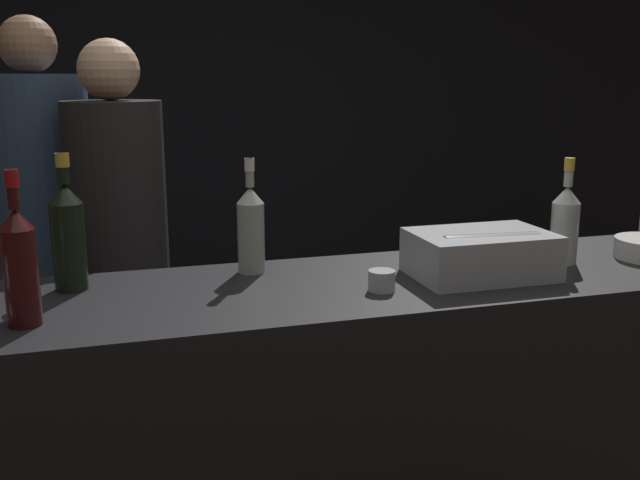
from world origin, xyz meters
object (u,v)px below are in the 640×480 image
object	(u,v)px
person_blond_tee	(44,235)
person_in_hoodie	(121,258)
candle_votive	(382,280)
white_wine_bottle	(251,227)
red_wine_bottle_tall	(20,264)
champagne_bottle	(68,234)
rose_wine_bottle	(565,222)
ice_bin_with_bottles	(481,253)

from	to	relation	value
person_blond_tee	person_in_hoodie	bearing A→B (deg)	-10.20
person_in_hoodie	candle_votive	bearing A→B (deg)	-122.69
candle_votive	person_blond_tee	bearing A→B (deg)	128.76
white_wine_bottle	red_wine_bottle_tall	distance (m)	0.67
champagne_bottle	person_blond_tee	xyz separation A→B (m)	(-0.14, 0.92, -0.19)
rose_wine_bottle	person_in_hoodie	distance (m)	1.54
candle_votive	champagne_bottle	world-z (taller)	champagne_bottle
champagne_bottle	person_blond_tee	bearing A→B (deg)	98.61
red_wine_bottle_tall	person_in_hoodie	distance (m)	0.97
person_in_hoodie	person_blond_tee	world-z (taller)	person_blond_tee
person_blond_tee	white_wine_bottle	bearing A→B (deg)	-19.56
person_blond_tee	champagne_bottle	bearing A→B (deg)	-46.84
ice_bin_with_bottles	champagne_bottle	bearing A→B (deg)	169.83
champagne_bottle	rose_wine_bottle	bearing A→B (deg)	-5.67
white_wine_bottle	person_blond_tee	distance (m)	1.11
candle_votive	person_in_hoodie	distance (m)	1.12
white_wine_bottle	person_blond_tee	xyz separation A→B (m)	(-0.64, 0.89, -0.17)
white_wine_bottle	champagne_bottle	world-z (taller)	champagne_bottle
candle_votive	champagne_bottle	xyz separation A→B (m)	(-0.80, 0.25, 0.13)
white_wine_bottle	person_in_hoodie	world-z (taller)	person_in_hoodie
rose_wine_bottle	person_blond_tee	size ratio (longest dim) A/B	0.18
white_wine_bottle	champagne_bottle	size ratio (longest dim) A/B	0.91
candle_votive	person_in_hoodie	xyz separation A→B (m)	(-0.66, 0.89, -0.11)
candle_votive	white_wine_bottle	distance (m)	0.43
ice_bin_with_bottles	white_wine_bottle	xyz separation A→B (m)	(-0.62, 0.23, 0.07)
candle_votive	person_in_hoodie	size ratio (longest dim) A/B	0.04
candle_votive	rose_wine_bottle	world-z (taller)	rose_wine_bottle
white_wine_bottle	ice_bin_with_bottles	bearing A→B (deg)	-20.53
white_wine_bottle	rose_wine_bottle	xyz separation A→B (m)	(0.94, -0.17, -0.01)
candle_votive	white_wine_bottle	world-z (taller)	white_wine_bottle
ice_bin_with_bottles	rose_wine_bottle	size ratio (longest dim) A/B	1.20
champagne_bottle	person_blond_tee	world-z (taller)	person_blond_tee
white_wine_bottle	person_blond_tee	bearing A→B (deg)	125.89
white_wine_bottle	champagne_bottle	bearing A→B (deg)	-176.40
candle_votive	champagne_bottle	distance (m)	0.85
ice_bin_with_bottles	person_in_hoodie	size ratio (longest dim) A/B	0.22
red_wine_bottle_tall	champagne_bottle	world-z (taller)	champagne_bottle
candle_votive	person_blond_tee	xyz separation A→B (m)	(-0.94, 1.17, -0.06)
white_wine_bottle	red_wine_bottle_tall	bearing A→B (deg)	-153.20
champagne_bottle	white_wine_bottle	bearing A→B (deg)	3.60
white_wine_bottle	person_blond_tee	world-z (taller)	person_blond_tee
rose_wine_bottle	person_blond_tee	world-z (taller)	person_blond_tee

